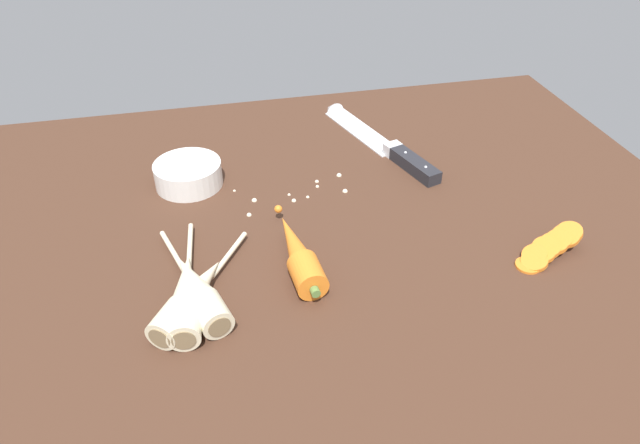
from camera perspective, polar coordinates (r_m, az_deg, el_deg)
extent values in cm
cube|color=#42281C|center=(89.67, -0.28, -1.06)|extent=(120.00, 90.00, 4.00)
cube|color=silver|center=(113.45, 4.08, 8.88)|extent=(10.13, 20.41, 0.50)
cone|color=silver|center=(121.87, 1.13, 11.01)|extent=(4.67, 4.04, 3.96)
cube|color=silver|center=(105.95, 7.09, 7.08)|extent=(3.40, 2.78, 2.20)
cube|color=#232328|center=(101.60, 9.24, 5.48)|extent=(5.94, 11.34, 2.20)
sphere|color=silver|center=(102.90, 8.35, 6.72)|extent=(0.50, 0.50, 0.50)
sphere|color=silver|center=(99.23, 10.29, 5.29)|extent=(0.50, 0.50, 0.50)
cylinder|color=orange|center=(76.03, -1.22, -5.18)|extent=(4.63, 5.81, 4.20)
cone|color=orange|center=(80.90, -2.54, -2.22)|extent=(5.05, 13.46, 3.99)
sphere|color=orange|center=(87.89, -4.10, 1.27)|extent=(1.20, 1.20, 1.20)
cylinder|color=#5B7F3D|center=(73.67, -0.47, -6.83)|extent=(1.28, 1.09, 1.20)
cylinder|color=beige|center=(71.86, -13.08, -9.56)|extent=(4.41, 5.78, 4.00)
cone|color=beige|center=(77.39, -12.87, -5.52)|extent=(4.53, 10.03, 3.80)
cylinder|color=beige|center=(83.95, -12.61, -2.44)|extent=(1.50, 10.59, 0.70)
cylinder|color=#7A6647|center=(69.96, -13.17, -11.17)|extent=(2.81, 0.51, 2.80)
cylinder|color=beige|center=(72.35, -10.58, -8.74)|extent=(5.35, 6.15, 4.00)
cone|color=beige|center=(77.52, -12.52, -5.37)|extent=(6.35, 9.97, 3.80)
cylinder|color=beige|center=(83.69, -14.14, -2.85)|extent=(3.61, 9.78, 0.70)
cylinder|color=#7A6647|center=(70.58, -9.80, -10.06)|extent=(2.76, 1.11, 2.80)
cylinder|color=beige|center=(72.23, -14.29, -9.51)|extent=(6.17, 6.53, 4.00)
cone|color=beige|center=(76.41, -11.47, -5.93)|extent=(8.19, 9.82, 3.80)
cylinder|color=beige|center=(81.71, -8.88, -3.15)|extent=(5.99, 8.78, 0.70)
cylinder|color=#7A6647|center=(70.84, -15.39, -10.89)|extent=(2.52, 1.77, 2.80)
cylinder|color=orange|center=(85.20, 19.66, -3.93)|extent=(3.46, 3.46, 0.70)
cylinder|color=orange|center=(85.70, 20.20, -3.59)|extent=(3.79, 3.69, 2.19)
cylinder|color=orange|center=(86.30, 20.23, -3.07)|extent=(3.64, 3.53, 2.50)
cylinder|color=orange|center=(86.75, 20.83, -2.79)|extent=(3.83, 3.73, 1.94)
cylinder|color=orange|center=(87.45, 21.23, -2.35)|extent=(3.98, 3.89, 2.08)
cylinder|color=orange|center=(88.21, 21.88, -1.96)|extent=(3.88, 3.79, 1.87)
cylinder|color=orange|center=(88.81, 22.33, -1.60)|extent=(3.67, 3.57, 2.06)
cylinder|color=orange|center=(89.46, 22.88, -1.26)|extent=(4.03, 3.92, 2.64)
cylinder|color=orange|center=(89.85, 23.16, -0.96)|extent=(3.83, 3.72, 2.56)
cylinder|color=white|center=(98.55, -12.74, 4.58)|extent=(11.00, 11.00, 4.00)
cylinder|color=#BCBCB8|center=(98.30, -12.78, 4.82)|extent=(8.80, 8.80, 2.80)
sphere|color=beige|center=(99.33, 1.88, 4.76)|extent=(0.88, 0.88, 0.88)
sphere|color=beige|center=(94.56, -3.04, 2.79)|extent=(0.51, 0.51, 0.51)
sphere|color=beige|center=(97.71, -0.31, 4.11)|extent=(0.67, 0.67, 0.67)
sphere|color=beige|center=(93.82, -1.40, 2.54)|extent=(0.54, 0.54, 0.54)
sphere|color=beige|center=(95.25, 2.47, 3.21)|extent=(0.87, 0.87, 0.87)
sphere|color=beige|center=(96.43, -0.26, 3.61)|extent=(0.60, 0.60, 0.60)
sphere|color=beige|center=(93.55, -6.44, 2.29)|extent=(0.85, 0.85, 0.85)
sphere|color=beige|center=(96.43, -8.36, 3.13)|extent=(0.46, 0.46, 0.46)
sphere|color=beige|center=(90.39, -6.95, 0.86)|extent=(0.77, 0.77, 0.77)
sphere|color=beige|center=(93.03, -2.57, 2.26)|extent=(0.75, 0.75, 0.75)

